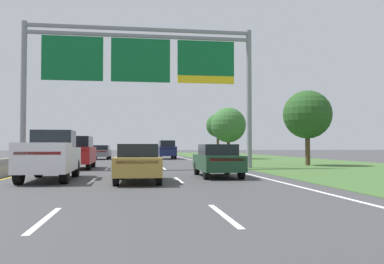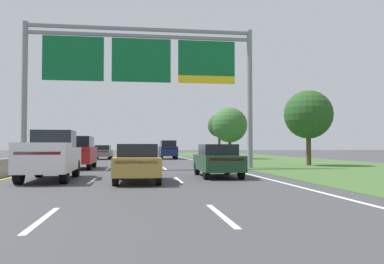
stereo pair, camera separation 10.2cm
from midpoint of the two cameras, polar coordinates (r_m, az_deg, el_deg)
The scene contains 14 objects.
ground_plane at distance 33.07m, azimuth -8.10°, elevation -4.55°, with size 220.00×220.00×0.00m, color #3D3D3F.
lane_striping at distance 32.61m, azimuth -8.10°, elevation -4.58°, with size 11.96×106.00×0.01m.
grass_verge_right at distance 35.89m, azimuth 14.84°, elevation -4.29°, with size 14.00×110.00×0.02m, color #3D602D.
median_barrier_concrete at distance 33.71m, azimuth -19.41°, elevation -3.81°, with size 0.60×110.00×0.85m.
overhead_sign_gantry at distance 26.93m, azimuth -7.39°, elevation 9.17°, with size 15.06×0.42×9.43m.
pickup_truck_white at distance 18.66m, azimuth -19.54°, elevation -3.15°, with size 2.14×5.45×2.20m.
car_grey_left_lane_sedan at distance 46.02m, azimuth -12.76°, elevation -2.78°, with size 1.91×4.44×1.57m.
car_gold_centre_lane_sedan at distance 16.78m, azimuth -7.83°, elevation -4.27°, with size 1.90×4.43×1.57m.
car_darkgreen_right_lane_sedan at distance 19.51m, azimuth 3.48°, elevation -3.96°, with size 1.88×4.42×1.57m.
car_red_left_lane_suv at distance 27.23m, azimuth -15.94°, elevation -2.74°, with size 1.95×4.72×2.11m.
car_navy_right_lane_suv at distance 46.18m, azimuth -3.69°, elevation -2.47°, with size 1.94×4.72×2.11m.
roadside_tree_mid at distance 31.91m, azimuth 15.95°, elevation 2.37°, with size 3.69×3.69×5.74m.
roadside_tree_far at distance 46.71m, azimuth 5.11°, elevation 0.99°, with size 4.06×4.06×5.95m.
roadside_tree_distant at distance 58.20m, azimuth 3.63°, elevation 0.90°, with size 3.40×3.40×6.15m.
Camera 1 is at (-0.05, 1.97, 1.49)m, focal length 37.61 mm.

